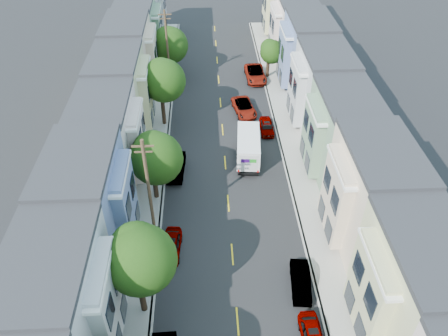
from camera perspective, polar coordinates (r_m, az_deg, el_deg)
name	(u,v)px	position (r m, az deg, el deg)	size (l,w,h in m)	color
ground	(232,254)	(35.98, 1.09, -11.22)	(160.00, 160.00, 0.00)	black
road_slab	(224,145)	(46.98, -0.03, 2.98)	(12.00, 70.00, 0.02)	black
curb_left	(167,146)	(47.11, -7.41, 2.82)	(0.30, 70.00, 0.15)	gray
curb_right	(280,143)	(47.55, 7.28, 3.22)	(0.30, 70.00, 0.15)	gray
sidewalk_left	(155,147)	(47.24, -8.98, 2.76)	(2.60, 70.00, 0.15)	gray
sidewalk_right	(292,143)	(47.78, 8.82, 3.25)	(2.60, 70.00, 0.15)	gray
centerline	(224,145)	(46.99, -0.03, 2.97)	(0.12, 70.00, 0.01)	gold
townhouse_row_left	(119,148)	(47.89, -13.49, 2.52)	(5.00, 70.00, 8.50)	gray
townhouse_row_right	(326,143)	(48.69, 13.22, 3.25)	(5.00, 70.00, 8.50)	gray
tree_b	(140,260)	(28.99, -10.97, -11.74)	(4.70, 4.70, 7.91)	black
tree_c	(155,159)	(38.18, -8.97, 1.20)	(4.70, 4.70, 6.91)	black
tree_d	(163,81)	(48.04, -7.96, 11.20)	(4.70, 4.70, 7.89)	black
tree_e	(169,45)	(58.69, -7.17, 15.61)	(4.70, 4.70, 6.97)	black
tree_far_r	(271,52)	(59.20, 6.17, 14.82)	(3.10, 3.10, 5.17)	black
utility_pole_near	(149,193)	(33.90, -9.72, -3.26)	(1.60, 0.26, 10.00)	#42301E
utility_pole_far	(168,51)	(55.88, -7.37, 14.97)	(1.60, 0.26, 10.00)	#42301E
fedex_truck	(248,146)	(44.22, 3.19, 2.82)	(2.27, 5.90, 2.83)	silver
lead_sedan	(244,108)	(52.24, 2.62, 7.89)	(2.24, 4.85, 1.35)	black
parked_left_c	(171,246)	(35.97, -6.89, -10.04)	(1.52, 3.98, 1.29)	#9B9D9F
parked_left_d	(176,167)	(43.15, -6.27, 0.15)	(1.55, 4.40, 1.47)	#521304
parked_right_b	(301,281)	(34.04, 9.99, -14.38)	(1.35, 3.83, 1.28)	silver
parked_right_c	(267,127)	(49.07, 5.59, 5.39)	(1.46, 3.80, 1.23)	black
parked_right_d	(255,74)	(59.68, 4.11, 12.14)	(2.52, 5.47, 1.52)	#0B1438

